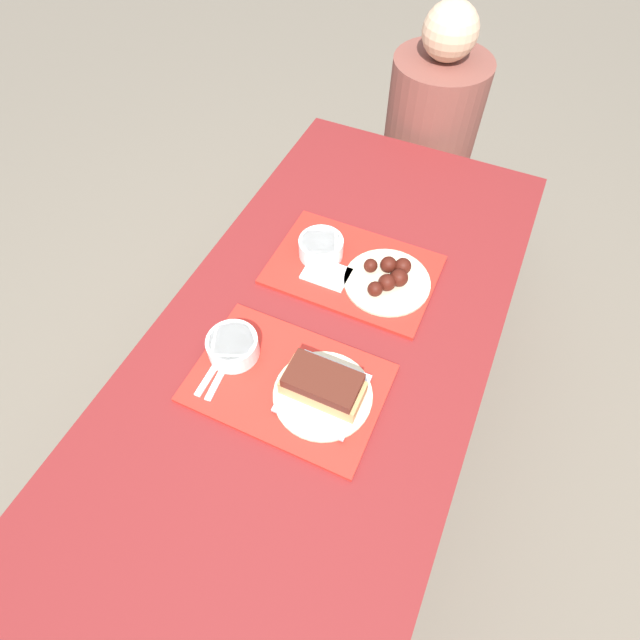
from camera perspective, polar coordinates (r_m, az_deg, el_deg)
name	(u,v)px	position (r m, az deg, el deg)	size (l,w,h in m)	color
ground_plane	(319,449)	(1.95, -0.06, -14.50)	(12.00, 12.00, 0.00)	#706656
picnic_table	(319,359)	(1.35, -0.09, -4.53)	(0.84, 1.78, 0.75)	maroon
picnic_bench_far	(426,192)	(2.28, 11.98, 14.12)	(0.80, 0.28, 0.46)	maroon
tray_near	(288,383)	(1.21, -3.66, -7.19)	(0.46, 0.31, 0.01)	red
tray_far	(353,270)	(1.42, 3.80, 5.76)	(0.46, 0.31, 0.01)	red
bowl_coleslaw_near	(233,346)	(1.24, -9.93, -2.92)	(0.13, 0.13, 0.06)	white
brisket_sandwich_plate	(323,388)	(1.16, 0.33, -7.82)	(0.23, 0.23, 0.09)	beige
plastic_fork_near	(215,367)	(1.25, -11.90, -5.27)	(0.02, 0.17, 0.00)	white
plastic_knife_near	(223,370)	(1.24, -11.04, -5.65)	(0.03, 0.17, 0.00)	white
bowl_coleslaw_far	(321,247)	(1.42, 0.12, 8.38)	(0.13, 0.13, 0.06)	white
wings_plate_far	(388,278)	(1.38, 7.82, 4.82)	(0.24, 0.24, 0.06)	beige
napkin_far	(326,274)	(1.39, 0.73, 5.32)	(0.13, 0.09, 0.01)	white
person_seated_across	(433,116)	(2.08, 12.80, 21.78)	(0.35, 0.35, 0.68)	brown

